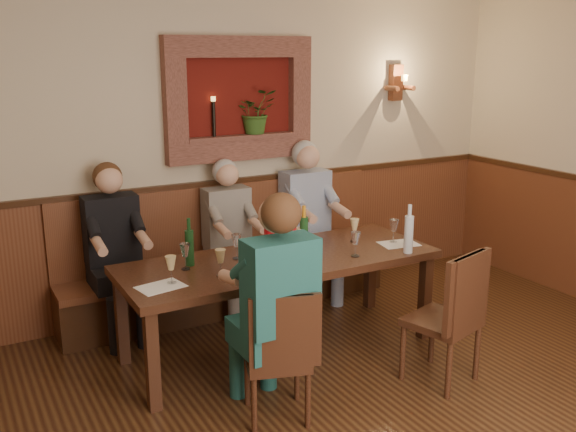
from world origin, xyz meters
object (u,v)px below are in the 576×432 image
(dining_table, at_px, (280,267))
(person_bench_right, at_px, (310,235))
(bench, at_px, (230,274))
(water_bottle, at_px, (409,233))
(chair_near_right, at_px, (443,343))
(person_bench_left, at_px, (117,268))
(person_bench_mid, at_px, (231,252))
(wine_bottle_green_b, at_px, (190,247))
(person_chair_front, at_px, (273,325))
(wine_bottle_green_a, at_px, (304,234))
(spittoon_bucket, at_px, (280,245))
(chair_near_left, at_px, (277,381))

(dining_table, bearing_deg, person_bench_right, 47.46)
(dining_table, distance_m, bench, 1.01)
(bench, xyz_separation_m, water_bottle, (0.92, -1.31, 0.58))
(chair_near_right, xyz_separation_m, person_bench_left, (-1.79, 1.81, 0.30))
(person_bench_left, relative_size, person_bench_right, 0.97)
(person_bench_left, relative_size, person_bench_mid, 1.04)
(person_bench_mid, relative_size, wine_bottle_green_b, 3.87)
(bench, xyz_separation_m, person_bench_left, (-1.02, -0.11, 0.26))
(dining_table, bearing_deg, person_chair_front, -120.68)
(chair_near_right, height_order, water_bottle, water_bottle)
(person_bench_right, bearing_deg, person_chair_front, -127.29)
(person_chair_front, bearing_deg, wine_bottle_green_a, 49.52)
(person_chair_front, distance_m, spittoon_bucket, 0.84)
(dining_table, xyz_separation_m, person_bench_left, (-1.02, 0.84, -0.09))
(bench, distance_m, person_bench_right, 0.82)
(person_bench_left, xyz_separation_m, wine_bottle_green_a, (1.25, -0.81, 0.31))
(wine_bottle_green_a, distance_m, wine_bottle_green_b, 0.89)
(wine_bottle_green_b, bearing_deg, bench, 50.34)
(chair_near_left, height_order, wine_bottle_green_a, wine_bottle_green_a)
(person_bench_mid, relative_size, person_chair_front, 0.93)
(dining_table, relative_size, bench, 0.80)
(person_bench_left, xyz_separation_m, person_bench_right, (1.79, -0.00, 0.02))
(bench, height_order, person_chair_front, person_chair_front)
(water_bottle, bearing_deg, spittoon_bucket, 164.55)
(chair_near_right, distance_m, person_bench_right, 1.84)
(spittoon_bucket, bearing_deg, wine_bottle_green_a, 25.24)
(chair_near_right, distance_m, wine_bottle_green_a, 1.30)
(chair_near_left, bearing_deg, water_bottle, 36.55)
(bench, distance_m, spittoon_bucket, 1.18)
(bench, bearing_deg, person_bench_right, -7.95)
(person_chair_front, relative_size, wine_bottle_green_b, 4.17)
(wine_bottle_green_b, bearing_deg, spittoon_bucket, -23.26)
(wine_bottle_green_b, height_order, water_bottle, water_bottle)
(person_chair_front, xyz_separation_m, wine_bottle_green_a, (0.69, 0.81, 0.29))
(person_bench_left, bearing_deg, bench, 5.92)
(chair_near_left, distance_m, water_bottle, 1.60)
(person_chair_front, bearing_deg, wine_bottle_green_b, 101.37)
(chair_near_left, xyz_separation_m, person_bench_right, (1.23, 1.67, 0.36))
(dining_table, relative_size, spittoon_bucket, 8.97)
(bench, relative_size, person_bench_left, 2.11)
(bench, height_order, person_bench_right, person_bench_right)
(water_bottle, bearing_deg, chair_near_left, -161.56)
(dining_table, distance_m, spittoon_bucket, 0.24)
(chair_near_left, relative_size, person_bench_mid, 0.64)
(person_bench_left, relative_size, wine_bottle_green_b, 4.03)
(person_bench_left, bearing_deg, wine_bottle_green_a, -32.86)
(person_bench_left, height_order, person_chair_front, person_chair_front)
(person_chair_front, bearing_deg, chair_near_left, -95.95)
(dining_table, xyz_separation_m, chair_near_right, (0.77, -0.97, -0.39))
(person_chair_front, height_order, water_bottle, person_chair_front)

